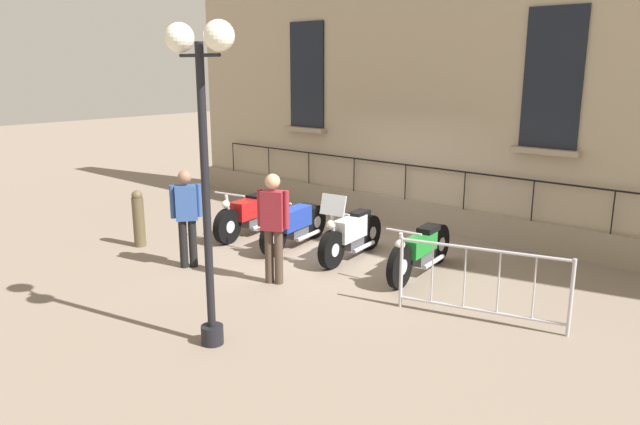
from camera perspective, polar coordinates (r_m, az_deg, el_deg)
ground_plane at (r=11.45m, az=1.35°, el=-3.52°), size 60.00×60.00×0.00m
building_facade at (r=13.24m, az=9.40°, el=12.06°), size 0.82×13.38×6.27m
motorcycle_red at (r=12.38m, az=-6.68°, el=-0.18°), size 2.14×0.72×0.99m
motorcycle_blue at (r=11.53m, az=-2.44°, el=-1.15°), size 2.09×0.68×1.02m
motorcycle_white at (r=10.82m, az=2.96°, el=-2.16°), size 2.00×0.58×1.29m
motorcycle_green at (r=10.10m, az=9.52°, el=-3.59°), size 2.19×0.60×0.91m
lamppost at (r=7.11m, az=-11.09°, el=8.01°), size 0.34×1.04×3.89m
crowd_barrier at (r=8.44m, az=15.08°, el=-6.36°), size 0.64×2.23×1.05m
bollard at (r=12.02m, az=-16.86°, el=-0.53°), size 0.22×0.22×1.10m
pedestrian_standing at (r=9.45m, az=-4.46°, el=-0.88°), size 0.35×0.49×1.78m
pedestrian_walking at (r=10.46m, az=-12.57°, el=-0.05°), size 0.45×0.39×1.70m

